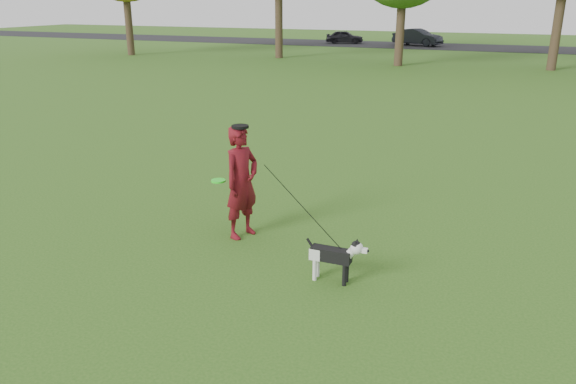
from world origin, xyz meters
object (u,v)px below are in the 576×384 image
at_px(man, 242,182).
at_px(car_mid, 418,37).
at_px(dog, 336,254).
at_px(car_left, 345,37).

bearing_deg(man, car_mid, 24.09).
bearing_deg(car_mid, dog, -152.72).
bearing_deg(car_left, man, -177.24).
xyz_separation_m(dog, car_mid, (-5.96, 40.43, 0.26)).
xyz_separation_m(man, car_mid, (-4.09, 39.49, -0.24)).
distance_m(man, car_mid, 39.70).
bearing_deg(car_mid, man, -155.19).
relative_size(man, car_mid, 0.46).
bearing_deg(car_left, car_mid, -101.67).
relative_size(dog, car_left, 0.28).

